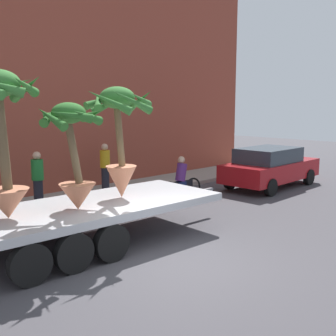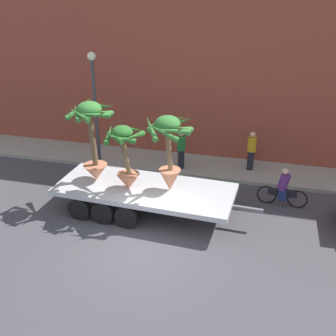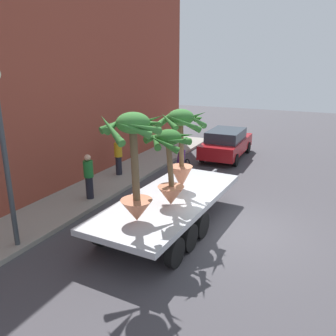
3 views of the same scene
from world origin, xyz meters
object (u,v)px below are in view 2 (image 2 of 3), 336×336
at_px(pedestrian_far_left, 251,150).
at_px(street_lamp, 95,95).
at_px(potted_palm_front, 125,155).
at_px(flatbed_trailer, 139,191).
at_px(potted_palm_middle, 169,147).
at_px(cyclist, 283,189).
at_px(potted_palm_rear, 92,136).
at_px(pedestrian_near_gate, 181,149).

bearing_deg(pedestrian_far_left, street_lamp, -172.33).
bearing_deg(potted_palm_front, flatbed_trailer, 38.63).
distance_m(flatbed_trailer, pedestrian_far_left, 5.56).
bearing_deg(potted_palm_middle, cyclist, 23.05).
distance_m(potted_palm_middle, pedestrian_far_left, 5.12).
distance_m(potted_palm_rear, potted_palm_front, 1.46).
xyz_separation_m(potted_palm_front, street_lamp, (-2.59, 3.55, 0.98)).
bearing_deg(potted_palm_rear, potted_palm_middle, -2.59).
height_order(potted_palm_rear, potted_palm_front, potted_palm_rear).
relative_size(potted_palm_middle, pedestrian_far_left, 1.57).
relative_size(potted_palm_rear, street_lamp, 0.61).
bearing_deg(street_lamp, potted_palm_middle, -39.04).
distance_m(potted_palm_front, cyclist, 5.90).
bearing_deg(street_lamp, pedestrian_near_gate, 4.46).
xyz_separation_m(pedestrian_near_gate, pedestrian_far_left, (2.91, 0.60, 0.00)).
height_order(cyclist, pedestrian_far_left, pedestrian_far_left).
height_order(pedestrian_near_gate, street_lamp, street_lamp).
bearing_deg(potted_palm_front, potted_palm_rear, 163.38).
xyz_separation_m(potted_palm_front, pedestrian_far_left, (4.00, 4.44, -1.20)).
bearing_deg(flatbed_trailer, potted_palm_rear, 175.76).
bearing_deg(street_lamp, potted_palm_front, -53.90).
relative_size(potted_palm_middle, cyclist, 1.46).
height_order(pedestrian_far_left, street_lamp, street_lamp).
height_order(cyclist, street_lamp, street_lamp).
xyz_separation_m(potted_palm_middle, pedestrian_near_gate, (-0.37, 3.57, -1.54)).
bearing_deg(potted_palm_front, pedestrian_near_gate, 74.16).
xyz_separation_m(flatbed_trailer, potted_palm_front, (-0.34, -0.27, 1.47)).
xyz_separation_m(potted_palm_rear, pedestrian_far_left, (5.33, 4.05, -1.65)).
xyz_separation_m(potted_palm_front, cyclist, (5.35, 1.93, -1.58)).
xyz_separation_m(potted_palm_middle, street_lamp, (-4.05, 3.28, 0.65)).
relative_size(cyclist, pedestrian_far_left, 1.08).
distance_m(cyclist, pedestrian_far_left, 2.88).
relative_size(potted_palm_middle, potted_palm_front, 1.16).
xyz_separation_m(potted_palm_rear, potted_palm_middle, (2.79, -0.13, -0.11)).
bearing_deg(street_lamp, pedestrian_far_left, 7.67).
bearing_deg(potted_palm_front, street_lamp, 126.10).
relative_size(cyclist, pedestrian_near_gate, 1.08).
bearing_deg(potted_palm_front, cyclist, 19.81).
height_order(flatbed_trailer, cyclist, cyclist).
xyz_separation_m(cyclist, street_lamp, (-7.94, 1.63, 2.56)).
relative_size(potted_palm_middle, pedestrian_near_gate, 1.57).
bearing_deg(pedestrian_far_left, cyclist, -61.86).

